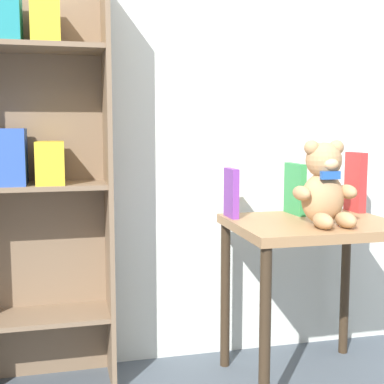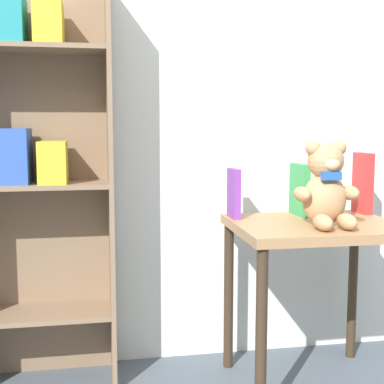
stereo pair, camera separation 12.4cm
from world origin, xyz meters
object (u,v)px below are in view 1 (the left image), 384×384
object	(u,v)px
display_table	(312,247)
book_standing_green	(295,189)
book_standing_red	(355,182)
teddy_bear	(324,186)
book_standing_purple	(231,193)
bookshelf_side	(31,163)

from	to	relation	value
display_table	book_standing_green	size ratio (longest dim) A/B	3.11
book_standing_green	book_standing_red	distance (m)	0.28
teddy_bear	book_standing_green	size ratio (longest dim) A/B	1.48
display_table	book_standing_red	distance (m)	0.40
book_standing_purple	book_standing_red	distance (m)	0.56
teddy_bear	book_standing_red	bearing A→B (deg)	42.11
book_standing_green	book_standing_red	bearing A→B (deg)	-1.47
display_table	book_standing_purple	bearing A→B (deg)	150.84
book_standing_green	teddy_bear	bearing A→B (deg)	-91.32
bookshelf_side	display_table	distance (m)	1.13
book_standing_purple	book_standing_red	size ratio (longest dim) A/B	0.78
bookshelf_side	book_standing_purple	bearing A→B (deg)	-7.03
book_standing_purple	bookshelf_side	bearing A→B (deg)	171.75
book_standing_purple	book_standing_red	world-z (taller)	book_standing_red
bookshelf_side	teddy_bear	distance (m)	1.11
bookshelf_side	book_standing_purple	xyz separation A→B (m)	(0.77, -0.09, -0.13)
bookshelf_side	book_standing_green	xyz separation A→B (m)	(1.05, -0.08, -0.12)
display_table	book_standing_green	distance (m)	0.27
display_table	book_standing_purple	world-z (taller)	book_standing_purple
book_standing_red	bookshelf_side	bearing A→B (deg)	175.09
bookshelf_side	book_standing_green	world-z (taller)	bookshelf_side
book_standing_green	book_standing_purple	bearing A→B (deg)	-179.67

